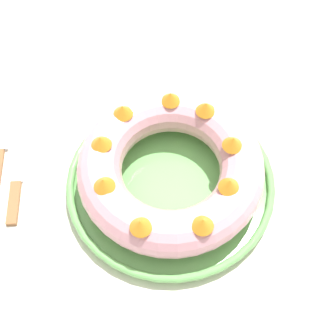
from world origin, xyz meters
name	(u,v)px	position (x,y,z in m)	size (l,w,h in m)	color
ground_plane	(170,316)	(0.00, 0.00, 0.00)	(8.00, 8.00, 0.00)	gray
dining_table	(171,225)	(0.00, 0.00, 0.64)	(1.26, 1.13, 0.73)	silver
serving_dish	(168,183)	(0.00, 0.03, 0.74)	(0.33, 0.33, 0.02)	#6BB760
bundt_cake	(168,168)	(0.00, 0.03, 0.79)	(0.28, 0.28, 0.08)	#E09EAD
cake_knife	(16,184)	(-0.25, 0.05, 0.73)	(0.02, 0.16, 0.01)	#936038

